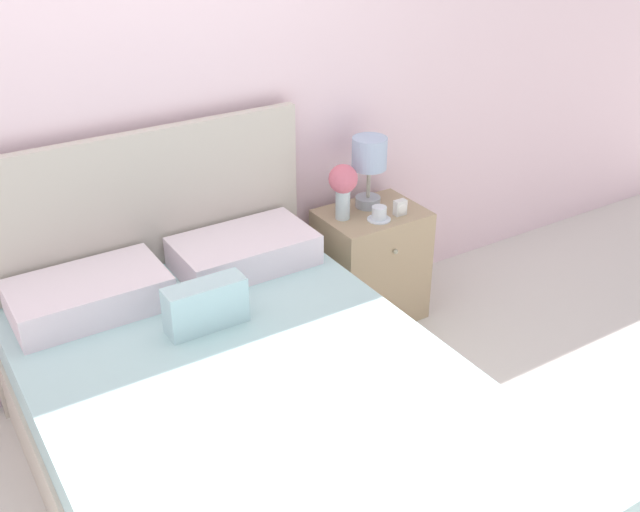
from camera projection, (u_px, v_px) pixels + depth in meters
ground_plane at (163, 359)px, 3.62m from camera, size 12.00×12.00×0.00m
wall_back at (124, 91)px, 3.05m from camera, size 8.00×0.06×2.60m
bed at (254, 427)px, 2.75m from camera, size 1.47×2.10×1.16m
nightstand at (370, 265)px, 3.82m from camera, size 0.50×0.40×0.60m
table_lamp at (369, 161)px, 3.62m from camera, size 0.17×0.17×0.36m
flower_vase at (343, 184)px, 3.53m from camera, size 0.14×0.14×0.28m
teacup at (379, 214)px, 3.59m from camera, size 0.11×0.11×0.07m
alarm_clock at (400, 208)px, 3.63m from camera, size 0.06×0.04×0.08m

